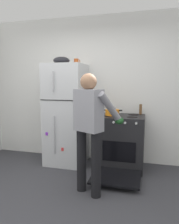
{
  "coord_description": "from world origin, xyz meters",
  "views": [
    {
      "loc": [
        0.98,
        -2.11,
        1.49
      ],
      "look_at": [
        0.04,
        1.32,
        1.0
      ],
      "focal_mm": 34.88,
      "sensor_mm": 36.0,
      "label": 1
    }
  ],
  "objects_px": {
    "red_pot": "(112,112)",
    "mixing_bowl": "(61,61)",
    "person_cook": "(91,123)",
    "pepper_mill": "(141,109)",
    "stove_range": "(121,143)",
    "refrigerator": "(66,114)",
    "coffee_mug": "(76,61)"
  },
  "relations": [
    {
      "from": "person_cook",
      "to": "pepper_mill",
      "type": "bearing_deg",
      "value": 63.43
    },
    {
      "from": "person_cook",
      "to": "red_pot",
      "type": "distance_m",
      "value": 0.94
    },
    {
      "from": "refrigerator",
      "to": "person_cook",
      "type": "relative_size",
      "value": 1.13
    },
    {
      "from": "person_cook",
      "to": "pepper_mill",
      "type": "height_order",
      "value": "person_cook"
    },
    {
      "from": "red_pot",
      "to": "coffee_mug",
      "type": "bearing_deg",
      "value": 171.5
    },
    {
      "from": "refrigerator",
      "to": "stove_range",
      "type": "height_order",
      "value": "refrigerator"
    },
    {
      "from": "mixing_bowl",
      "to": "stove_range",
      "type": "bearing_deg",
      "value": -0.95
    },
    {
      "from": "coffee_mug",
      "to": "stove_range",
      "type": "bearing_deg",
      "value": -4.69
    },
    {
      "from": "stove_range",
      "to": "pepper_mill",
      "type": "bearing_deg",
      "value": 36.01
    },
    {
      "from": "stove_range",
      "to": "pepper_mill",
      "type": "xyz_separation_m",
      "value": [
        0.3,
        0.22,
        0.57
      ]
    },
    {
      "from": "red_pot",
      "to": "coffee_mug",
      "type": "xyz_separation_m",
      "value": [
        -0.67,
        0.1,
        0.87
      ]
    },
    {
      "from": "coffee_mug",
      "to": "refrigerator",
      "type": "bearing_deg",
      "value": -164.6
    },
    {
      "from": "coffee_mug",
      "to": "pepper_mill",
      "type": "xyz_separation_m",
      "value": [
        1.13,
        0.15,
        -0.84
      ]
    },
    {
      "from": "stove_range",
      "to": "red_pot",
      "type": "bearing_deg",
      "value": -168.71
    },
    {
      "from": "stove_range",
      "to": "pepper_mill",
      "type": "relative_size",
      "value": 6.95
    },
    {
      "from": "refrigerator",
      "to": "stove_range",
      "type": "distance_m",
      "value": 1.11
    },
    {
      "from": "refrigerator",
      "to": "mixing_bowl",
      "type": "distance_m",
      "value": 0.97
    },
    {
      "from": "stove_range",
      "to": "person_cook",
      "type": "bearing_deg",
      "value": -106.81
    },
    {
      "from": "stove_range",
      "to": "coffee_mug",
      "type": "xyz_separation_m",
      "value": [
        -0.83,
        0.07,
        1.4
      ]
    },
    {
      "from": "stove_range",
      "to": "red_pot",
      "type": "distance_m",
      "value": 0.55
    },
    {
      "from": "stove_range",
      "to": "pepper_mill",
      "type": "distance_m",
      "value": 0.68
    },
    {
      "from": "stove_range",
      "to": "person_cook",
      "type": "relative_size",
      "value": 0.77
    },
    {
      "from": "stove_range",
      "to": "coffee_mug",
      "type": "distance_m",
      "value": 1.63
    },
    {
      "from": "pepper_mill",
      "to": "red_pot",
      "type": "bearing_deg",
      "value": -151.48
    },
    {
      "from": "refrigerator",
      "to": "coffee_mug",
      "type": "bearing_deg",
      "value": 15.4
    },
    {
      "from": "red_pot",
      "to": "mixing_bowl",
      "type": "bearing_deg",
      "value": 176.93
    },
    {
      "from": "mixing_bowl",
      "to": "coffee_mug",
      "type": "bearing_deg",
      "value": 10.78
    },
    {
      "from": "person_cook",
      "to": "coffee_mug",
      "type": "relative_size",
      "value": 14.28
    },
    {
      "from": "red_pot",
      "to": "person_cook",
      "type": "bearing_deg",
      "value": -98.03
    },
    {
      "from": "person_cook",
      "to": "coffee_mug",
      "type": "height_order",
      "value": "coffee_mug"
    },
    {
      "from": "stove_range",
      "to": "person_cook",
      "type": "xyz_separation_m",
      "value": [
        -0.29,
        -0.97,
        0.51
      ]
    },
    {
      "from": "red_pot",
      "to": "pepper_mill",
      "type": "xyz_separation_m",
      "value": [
        0.46,
        0.25,
        0.04
      ]
    }
  ]
}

